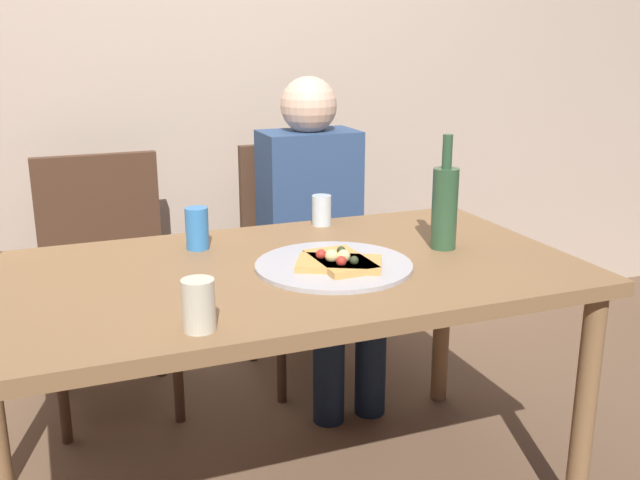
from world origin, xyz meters
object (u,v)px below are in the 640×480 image
at_px(tumbler_near, 322,210).
at_px(soda_can, 197,228).
at_px(pizza_slice_extra, 341,261).
at_px(guest_in_sweater, 318,222).
at_px(chair_right, 304,245).
at_px(dining_table, 275,294).
at_px(wine_glass, 199,305).
at_px(pizza_slice_last, 338,263).
at_px(pizza_tray, 334,266).
at_px(wine_bottle, 445,206).
at_px(chair_left, 106,267).

bearing_deg(tumbler_near, soda_can, -164.92).
relative_size(pizza_slice_extra, guest_in_sweater, 0.19).
bearing_deg(chair_right, dining_table, 64.99).
bearing_deg(wine_glass, soda_can, 77.99).
distance_m(pizza_slice_last, pizza_slice_extra, 0.02).
relative_size(pizza_slice_extra, tumbler_near, 2.27).
relative_size(chair_right, guest_in_sweater, 0.77).
xyz_separation_m(pizza_tray, tumbler_near, (0.13, 0.42, 0.04)).
xyz_separation_m(pizza_tray, wine_bottle, (0.37, 0.05, 0.12)).
relative_size(chair_left, guest_in_sweater, 0.77).
height_order(chair_left, guest_in_sweater, guest_in_sweater).
bearing_deg(chair_right, wine_glass, 60.36).
relative_size(wine_glass, guest_in_sweater, 0.10).
bearing_deg(dining_table, tumbler_near, 52.84).
bearing_deg(tumbler_near, dining_table, -127.16).
distance_m(wine_bottle, soda_can, 0.72).
bearing_deg(chair_right, guest_in_sweater, 90.00).
bearing_deg(guest_in_sweater, tumbler_near, 70.78).
xyz_separation_m(pizza_slice_last, tumbler_near, (0.13, 0.45, 0.03)).
relative_size(wine_bottle, tumbler_near, 3.38).
bearing_deg(guest_in_sweater, chair_left, -11.28).
bearing_deg(dining_table, pizza_slice_last, -29.76).
bearing_deg(chair_left, chair_right, -180.00).
xyz_separation_m(wine_bottle, soda_can, (-0.67, 0.26, -0.07)).
height_order(wine_glass, chair_right, chair_right).
distance_m(pizza_tray, pizza_slice_last, 0.04).
height_order(wine_bottle, tumbler_near, wine_bottle).
height_order(dining_table, pizza_tray, pizza_tray).
relative_size(tumbler_near, chair_left, 0.11).
relative_size(tumbler_near, wine_glass, 0.87).
relative_size(dining_table, wine_glass, 14.44).
xyz_separation_m(pizza_tray, pizza_slice_extra, (0.01, -0.02, 0.02)).
relative_size(pizza_tray, tumbler_near, 4.31).
height_order(dining_table, chair_right, chair_right).
relative_size(pizza_slice_last, guest_in_sweater, 0.22).
bearing_deg(guest_in_sweater, dining_table, 60.33).
bearing_deg(wine_glass, chair_right, 60.36).
xyz_separation_m(pizza_tray, chair_left, (-0.52, 0.89, -0.21)).
bearing_deg(chair_right, chair_left, 0.00).
xyz_separation_m(wine_glass, soda_can, (0.13, 0.59, 0.00)).
xyz_separation_m(dining_table, pizza_tray, (0.15, -0.05, 0.08)).
distance_m(soda_can, chair_right, 0.84).
height_order(wine_bottle, chair_left, wine_bottle).
distance_m(chair_right, guest_in_sweater, 0.20).
relative_size(soda_can, guest_in_sweater, 0.10).
distance_m(pizza_tray, guest_in_sweater, 0.78).
bearing_deg(dining_table, chair_right, 64.99).
distance_m(pizza_slice_extra, wine_glass, 0.51).
bearing_deg(pizza_tray, pizza_slice_last, -89.87).
bearing_deg(soda_can, pizza_tray, -45.65).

